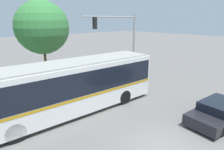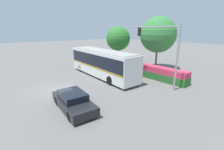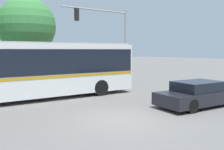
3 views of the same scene
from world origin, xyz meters
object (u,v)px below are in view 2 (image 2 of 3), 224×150
Objects in this scene: city_bus at (102,62)px; street_tree_centre at (158,35)px; traffic_light_pole at (163,45)px; street_tree_left at (118,39)px; sedan_foreground at (73,101)px.

street_tree_centre is at bearing -99.52° from city_bus.
street_tree_left is (-12.61, 5.40, -0.07)m from traffic_light_pole.
traffic_light_pole is (6.82, 2.55, 2.36)m from city_bus.
city_bus is at bearing 20.49° from traffic_light_pole.
street_tree_left is (-5.79, 7.95, 2.29)m from city_bus.
city_bus is 9.45m from street_tree_centre.
city_bus is 1.82× the size of street_tree_left.
traffic_light_pole is 7.91m from street_tree_centre.
city_bus is at bearing -102.44° from street_tree_centre.
city_bus is 10.10m from street_tree_left.
traffic_light_pole is at bearing -51.53° from street_tree_centre.
city_bus is 7.65m from traffic_light_pole.
street_tree_left is at bearing -23.18° from traffic_light_pole.
street_tree_centre reaches higher than sedan_foreground.
street_tree_left reaches higher than sedan_foreground.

